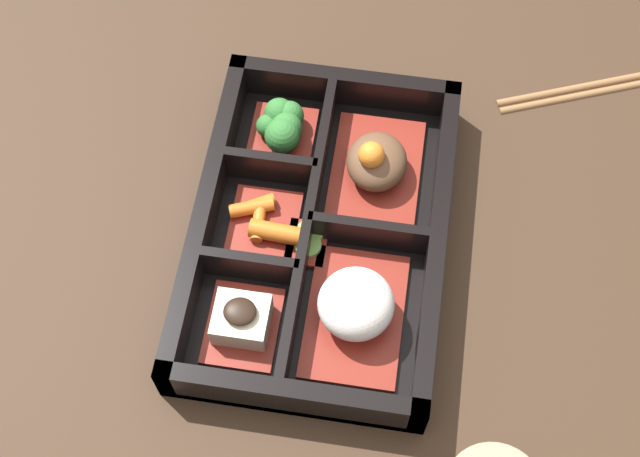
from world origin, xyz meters
The scene contains 10 objects.
ground_plane centered at (0.00, 0.00, 0.00)m, with size 3.00×3.00×0.00m, color #382619.
bento_base centered at (0.00, 0.00, 0.01)m, with size 0.30×0.21×0.01m.
bento_rim centered at (0.00, 0.00, 0.02)m, with size 0.30×0.21×0.05m.
bowl_stew centered at (-0.07, 0.04, 0.03)m, with size 0.12×0.08×0.05m.
bowl_rice centered at (0.07, 0.04, 0.03)m, with size 0.12×0.08×0.05m.
bowl_greens centered at (-0.09, -0.05, 0.03)m, with size 0.06×0.06×0.04m.
bowl_carrots centered at (0.00, -0.05, 0.02)m, with size 0.07×0.07×0.02m.
bowl_tofu centered at (0.09, -0.05, 0.02)m, with size 0.07×0.06×0.04m.
bowl_pickles centered at (0.01, -0.01, 0.02)m, with size 0.04×0.03×0.01m.
chopsticks centered at (-0.21, 0.25, 0.00)m, with size 0.10×0.22×0.01m.
Camera 1 is at (0.34, 0.05, 0.68)m, focal length 50.00 mm.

